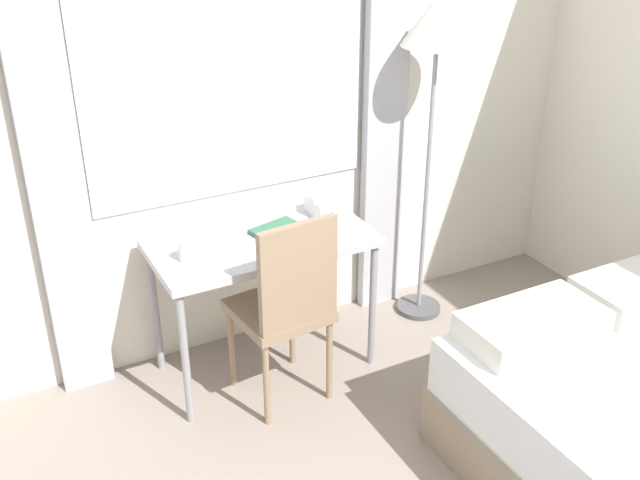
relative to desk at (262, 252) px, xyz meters
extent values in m
cube|color=silver|center=(-0.02, 0.35, 0.69)|extent=(5.08, 0.05, 2.70)
cube|color=white|center=(0.00, 0.32, 0.94)|extent=(1.40, 0.01, 1.50)
cube|color=#B2B2BC|center=(-0.84, 0.28, 0.64)|extent=(0.24, 0.06, 2.60)
cube|color=#B2B2BC|center=(0.84, 0.28, 0.64)|extent=(0.24, 0.06, 2.60)
cube|color=#B2B2B7|center=(0.00, 0.00, 0.05)|extent=(1.05, 0.54, 0.04)
cylinder|color=gray|center=(-0.49, -0.23, -0.31)|extent=(0.04, 0.04, 0.69)
cylinder|color=gray|center=(0.49, -0.23, -0.31)|extent=(0.04, 0.04, 0.69)
cylinder|color=gray|center=(-0.49, 0.23, -0.31)|extent=(0.04, 0.04, 0.69)
cylinder|color=gray|center=(0.49, 0.23, -0.31)|extent=(0.04, 0.04, 0.69)
cube|color=#8C7259|center=(-0.02, -0.23, -0.19)|extent=(0.44, 0.44, 0.05)
cube|color=#8C7259|center=(-0.01, -0.41, 0.08)|extent=(0.38, 0.07, 0.49)
cylinder|color=#8C7259|center=(-0.18, -0.41, -0.44)|extent=(0.03, 0.03, 0.44)
cylinder|color=#8C7259|center=(0.16, -0.38, -0.44)|extent=(0.03, 0.03, 0.44)
cylinder|color=#8C7259|center=(-0.21, -0.07, -0.44)|extent=(0.03, 0.03, 0.44)
cylinder|color=#8C7259|center=(0.13, -0.04, -0.44)|extent=(0.03, 0.03, 0.44)
cube|color=silver|center=(0.78, -1.01, -0.06)|extent=(0.60, 0.32, 0.12)
cylinder|color=#4C4C51|center=(0.99, 0.08, -0.64)|extent=(0.25, 0.25, 0.03)
cylinder|color=gray|center=(0.99, 0.08, 0.12)|extent=(0.02, 0.02, 1.48)
cone|color=silver|center=(0.99, 0.08, 0.98)|extent=(0.36, 0.36, 0.25)
cube|color=white|center=(0.38, 0.11, 0.11)|extent=(0.11, 0.18, 0.08)
cube|color=white|center=(0.38, 0.11, 0.16)|extent=(0.13, 0.06, 0.02)
cube|color=#33664C|center=(0.10, 0.02, 0.08)|extent=(0.28, 0.24, 0.02)
cube|color=white|center=(0.10, 0.02, 0.09)|extent=(0.26, 0.22, 0.01)
cylinder|color=white|center=(-0.38, -0.04, 0.11)|extent=(0.07, 0.07, 0.09)
camera|label=1|loc=(-1.22, -2.91, 1.66)|focal=42.00mm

